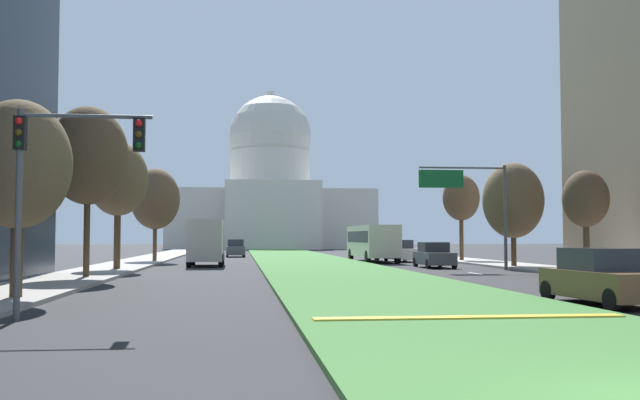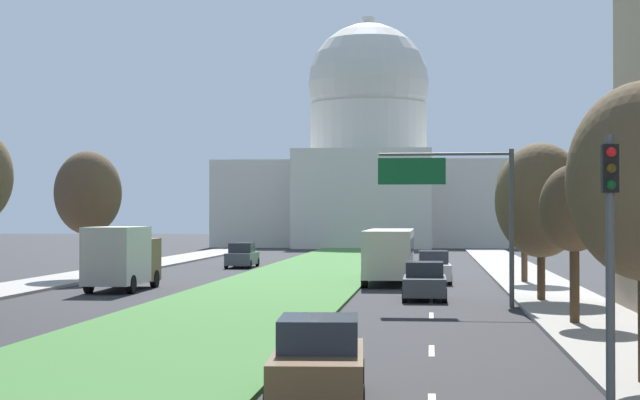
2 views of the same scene
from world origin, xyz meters
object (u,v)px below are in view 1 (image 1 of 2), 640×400
at_px(street_tree_left_near, 19,165).
at_px(street_tree_right_distant, 461,198).
at_px(capitol_building, 270,193).
at_px(traffic_light_near_left, 55,166).
at_px(sedan_midblock, 434,256).
at_px(sedan_lead_stopped, 602,278).
at_px(street_tree_right_far, 513,201).
at_px(street_tree_left_far, 118,179).
at_px(street_tree_right_mid, 586,200).
at_px(street_tree_left_mid, 88,156).
at_px(overhead_guide_sign, 473,195).
at_px(box_truck_delivery, 206,242).
at_px(street_tree_left_distant, 155,199).
at_px(sedan_distant, 401,252).
at_px(city_bus, 372,240).
at_px(sedan_far_horizon, 236,249).

distance_m(street_tree_left_near, street_tree_right_distant, 42.02).
height_order(capitol_building, traffic_light_near_left, capitol_building).
bearing_deg(sedan_midblock, sedan_lead_stopped, -94.44).
distance_m(street_tree_right_far, street_tree_right_distant, 12.18).
xyz_separation_m(traffic_light_near_left, street_tree_left_far, (-2.75, 25.75, 1.70)).
relative_size(street_tree_right_mid, sedan_midblock, 1.31).
relative_size(street_tree_left_near, street_tree_left_mid, 0.77).
xyz_separation_m(overhead_guide_sign, sedan_lead_stopped, (-3.50, -22.27, -3.85)).
relative_size(sedan_midblock, box_truck_delivery, 0.66).
bearing_deg(street_tree_left_mid, traffic_light_near_left, -80.92).
bearing_deg(street_tree_left_near, street_tree_right_far, 41.00).
xyz_separation_m(overhead_guide_sign, street_tree_left_mid, (-21.55, -7.44, 1.28)).
height_order(street_tree_left_distant, street_tree_right_distant, street_tree_left_distant).
height_order(street_tree_left_far, sedan_distant, street_tree_left_far).
xyz_separation_m(traffic_light_near_left, sedan_distant, (17.77, 39.55, -2.96)).
height_order(street_tree_right_mid, city_bus, street_tree_right_mid).
bearing_deg(street_tree_left_far, street_tree_right_mid, -18.87).
relative_size(street_tree_left_mid, city_bus, 0.76).
distance_m(street_tree_left_mid, street_tree_right_far, 26.94).
bearing_deg(capitol_building, sedan_midblock, -84.82).
relative_size(sedan_far_horizon, city_bus, 0.42).
xyz_separation_m(street_tree_left_distant, sedan_midblock, (19.52, -11.92, -4.26)).
relative_size(street_tree_right_far, street_tree_left_distant, 0.92).
bearing_deg(traffic_light_near_left, overhead_guide_sign, 52.35).
bearing_deg(sedan_far_horizon, overhead_guide_sign, -64.41).
xyz_separation_m(street_tree_left_near, street_tree_left_far, (-0.33, 20.52, 1.17)).
relative_size(street_tree_left_far, street_tree_right_distant, 1.08).
bearing_deg(sedan_far_horizon, street_tree_right_mid, -64.24).
xyz_separation_m(street_tree_left_mid, street_tree_right_distant, (25.42, 21.93, -0.70)).
xyz_separation_m(street_tree_right_mid, street_tree_left_far, (-25.22, 8.62, 1.52)).
xyz_separation_m(street_tree_left_mid, street_tree_right_far, (25.06, 9.78, -1.51)).
relative_size(street_tree_right_far, city_bus, 0.63).
bearing_deg(capitol_building, box_truck_delivery, -95.64).
relative_size(street_tree_left_far, sedan_far_horizon, 1.69).
bearing_deg(street_tree_left_far, street_tree_left_mid, -89.76).
xyz_separation_m(street_tree_left_near, sedan_far_horizon, (6.56, 49.88, -3.49)).
height_order(overhead_guide_sign, sedan_lead_stopped, overhead_guide_sign).
distance_m(overhead_guide_sign, sedan_lead_stopped, 22.87).
relative_size(overhead_guide_sign, city_bus, 0.59).
xyz_separation_m(street_tree_left_near, sedan_lead_stopped, (17.76, -3.08, -3.52)).
xyz_separation_m(street_tree_left_mid, sedan_midblock, (20.06, 10.99, -5.14)).
relative_size(capitol_building, street_tree_right_distant, 4.95).
relative_size(capitol_building, street_tree_left_mid, 4.26).
bearing_deg(street_tree_right_mid, street_tree_left_mid, -179.65).
bearing_deg(street_tree_left_far, overhead_guide_sign, -3.54).
relative_size(sedan_distant, city_bus, 0.43).
relative_size(street_tree_left_near, street_tree_left_distant, 0.85).
height_order(capitol_building, overhead_guide_sign, capitol_building).
bearing_deg(street_tree_right_far, street_tree_left_near, -139.00).
bearing_deg(sedan_distant, sedan_lead_stopped, -93.70).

